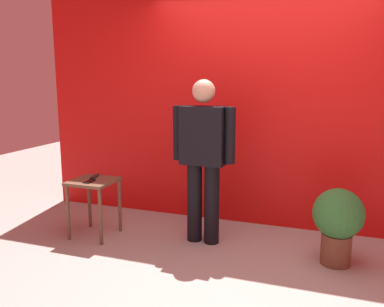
{
  "coord_description": "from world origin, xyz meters",
  "views": [
    {
      "loc": [
        0.71,
        -2.99,
        1.62
      ],
      "look_at": [
        -0.54,
        0.55,
        0.91
      ],
      "focal_mm": 37.26,
      "sensor_mm": 36.0,
      "label": 1
    }
  ],
  "objects_px": {
    "tv_remote": "(95,176)",
    "potted_plant": "(338,220)",
    "cell_phone": "(89,181)",
    "side_table": "(94,191)",
    "standing_person": "(203,153)"
  },
  "relations": [
    {
      "from": "potted_plant",
      "to": "cell_phone",
      "type": "bearing_deg",
      "value": -174.53
    },
    {
      "from": "side_table",
      "to": "tv_remote",
      "type": "distance_m",
      "value": 0.16
    },
    {
      "from": "cell_phone",
      "to": "potted_plant",
      "type": "bearing_deg",
      "value": 1.93
    },
    {
      "from": "tv_remote",
      "to": "potted_plant",
      "type": "bearing_deg",
      "value": -14.82
    },
    {
      "from": "standing_person",
      "to": "tv_remote",
      "type": "xyz_separation_m",
      "value": [
        -1.15,
        -0.14,
        -0.29
      ]
    },
    {
      "from": "side_table",
      "to": "tv_remote",
      "type": "relative_size",
      "value": 3.53
    },
    {
      "from": "side_table",
      "to": "potted_plant",
      "type": "xyz_separation_m",
      "value": [
        2.38,
        0.15,
        -0.08
      ]
    },
    {
      "from": "standing_person",
      "to": "cell_phone",
      "type": "distance_m",
      "value": 1.18
    },
    {
      "from": "cell_phone",
      "to": "side_table",
      "type": "bearing_deg",
      "value": 93.63
    },
    {
      "from": "side_table",
      "to": "tv_remote",
      "type": "height_order",
      "value": "tv_remote"
    },
    {
      "from": "standing_person",
      "to": "cell_phone",
      "type": "height_order",
      "value": "standing_person"
    },
    {
      "from": "potted_plant",
      "to": "tv_remote",
      "type": "bearing_deg",
      "value": -178.78
    },
    {
      "from": "tv_remote",
      "to": "potted_plant",
      "type": "height_order",
      "value": "potted_plant"
    },
    {
      "from": "side_table",
      "to": "cell_phone",
      "type": "relative_size",
      "value": 4.17
    },
    {
      "from": "tv_remote",
      "to": "potted_plant",
      "type": "distance_m",
      "value": 2.43
    }
  ]
}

